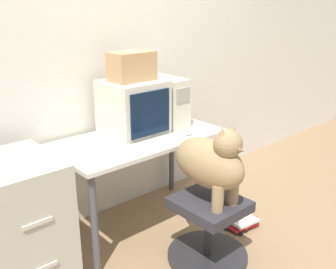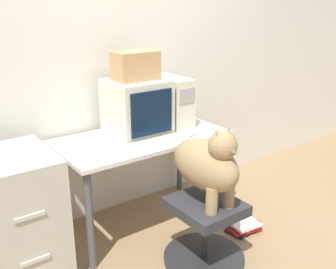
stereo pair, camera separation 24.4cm
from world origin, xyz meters
name	(u,v)px [view 1 (the left image)]	position (x,y,z in m)	size (l,w,h in m)	color
ground_plane	(169,241)	(0.00, 0.00, 0.00)	(12.00, 12.00, 0.00)	#937551
wall_back	(106,56)	(0.00, 0.73, 1.30)	(8.00, 0.05, 2.60)	silver
desk	(139,149)	(0.00, 0.33, 0.64)	(1.27, 0.67, 0.74)	silver
crt_monitor	(133,108)	(0.01, 0.41, 0.94)	(0.42, 0.41, 0.41)	beige
pc_tower	(165,101)	(0.35, 0.44, 0.94)	(0.18, 0.43, 0.39)	beige
keyboard	(158,143)	(0.00, 0.12, 0.75)	(0.46, 0.15, 0.03)	silver
computer_mouse	(189,133)	(0.30, 0.11, 0.76)	(0.06, 0.04, 0.04)	silver
office_chair	(208,230)	(0.07, -0.33, 0.22)	(0.56, 0.56, 0.45)	#262628
dog	(212,162)	(0.07, -0.33, 0.73)	(0.27, 0.55, 0.55)	#9E7F56
filing_cabinet	(19,224)	(-0.97, 0.27, 0.42)	(0.49, 0.60, 0.83)	#B7B2A3
cardboard_box	(132,66)	(0.01, 0.42, 1.25)	(0.32, 0.20, 0.21)	tan
book_stack_floor	(241,222)	(0.57, -0.23, 0.04)	(0.29, 0.23, 0.08)	#262628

